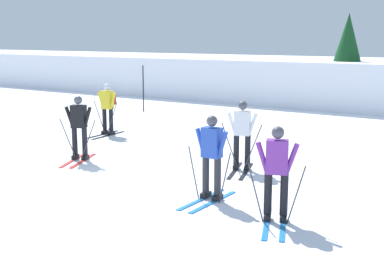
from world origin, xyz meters
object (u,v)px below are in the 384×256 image
object	(u,v)px
skier_blue	(212,155)
skier_black	(79,126)
skier_purple	(277,169)
conifer_far_left	(347,52)
trail_marker_pole	(143,89)
skier_white	(242,132)
skier_yellow	(108,106)

from	to	relation	value
skier_blue	skier_black	size ratio (longest dim) A/B	1.00
skier_purple	conifer_far_left	world-z (taller)	conifer_far_left
trail_marker_pole	skier_purple	bearing A→B (deg)	-42.11
trail_marker_pole	conifer_far_left	bearing A→B (deg)	43.01
skier_blue	trail_marker_pole	distance (m)	12.33
skier_black	conifer_far_left	size ratio (longest dim) A/B	0.40
skier_blue	skier_white	world-z (taller)	same
skier_blue	trail_marker_pole	bearing A→B (deg)	134.41
skier_purple	conifer_far_left	distance (m)	16.08
skier_yellow	conifer_far_left	bearing A→B (deg)	67.33
skier_black	trail_marker_pole	world-z (taller)	trail_marker_pole
skier_purple	conifer_far_left	bearing A→B (deg)	101.78
skier_yellow	trail_marker_pole	size ratio (longest dim) A/B	0.85
skier_black	conifer_far_left	xyz separation A→B (m)	(2.93, 14.28, 1.61)
skier_yellow	skier_black	xyz separation A→B (m)	(1.75, -3.07, -0.04)
skier_blue	skier_purple	size ratio (longest dim) A/B	1.00
trail_marker_pole	skier_blue	bearing A→B (deg)	-45.59
skier_blue	skier_white	bearing A→B (deg)	102.67
conifer_far_left	trail_marker_pole	bearing A→B (deg)	-136.99
skier_yellow	skier_black	world-z (taller)	same
skier_purple	skier_blue	bearing A→B (deg)	165.49
skier_white	trail_marker_pole	size ratio (longest dim) A/B	0.85
skier_white	conifer_far_left	distance (m)	13.01
skier_blue	trail_marker_pole	size ratio (longest dim) A/B	0.85
skier_white	trail_marker_pole	bearing A→B (deg)	141.61
conifer_far_left	skier_blue	bearing A→B (deg)	-83.62
trail_marker_pole	conifer_far_left	distance (m)	9.58
skier_black	trail_marker_pole	xyz separation A→B (m)	(-3.99, 7.82, 0.10)
skier_white	skier_black	xyz separation A→B (m)	(-4.09, -1.42, -0.04)
skier_white	skier_purple	bearing A→B (deg)	-53.13
skier_yellow	trail_marker_pole	world-z (taller)	trail_marker_pole
skier_white	skier_yellow	xyz separation A→B (m)	(-5.85, 1.65, -0.00)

